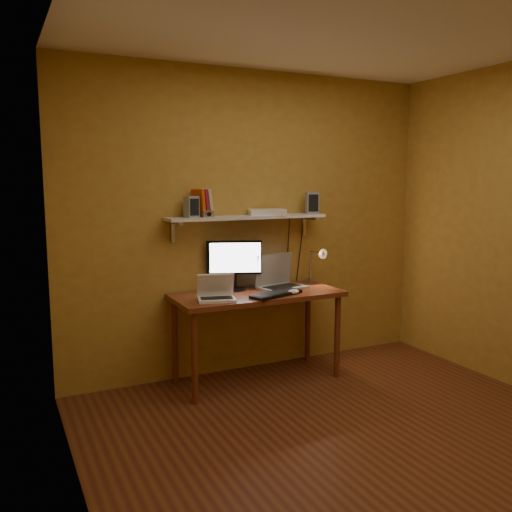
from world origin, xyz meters
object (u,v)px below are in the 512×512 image
desk (257,303)px  laptop (278,279)px  netbook (216,293)px  router (267,212)px  mouse (293,292)px  shelf_camera (208,214)px  speaker_right (312,203)px  monitor (234,262)px  keyboard (276,294)px  speaker_left (192,207)px  wall_shelf (247,218)px  desk_lamp (317,260)px

desk → laptop: bearing=21.9°
netbook → router: (0.59, 0.28, 0.59)m
mouse → shelf_camera: 0.93m
router → speaker_right: bearing=1.4°
laptop → netbook: 0.69m
monitor → mouse: bearing=-25.3°
netbook → keyboard: 0.50m
shelf_camera → router: 0.56m
netbook → speaker_left: speaker_left is taller
monitor → mouse: monitor is taller
monitor → router: bearing=19.4°
desk → laptop: (0.25, 0.10, 0.16)m
monitor → speaker_left: size_ratio=2.60×
keyboard → shelf_camera: (-0.46, 0.30, 0.64)m
mouse → laptop: bearing=87.5°
mouse → shelf_camera: (-0.61, 0.31, 0.63)m
speaker_right → wall_shelf: bearing=-161.2°
laptop → shelf_camera: 0.85m
wall_shelf → laptop: bearing=-20.1°
shelf_camera → router: shelf_camera is taller
shelf_camera → router: size_ratio=0.31×
shelf_camera → router: (0.56, 0.06, -0.00)m
netbook → desk_lamp: (1.07, 0.23, 0.15)m
mouse → speaker_right: speaker_right is taller
desk → wall_shelf: size_ratio=1.00×
monitor → desk_lamp: (0.79, -0.06, -0.03)m
mouse → shelf_camera: bearing=153.6°
netbook → desk_lamp: bearing=27.2°
desk → desk_lamp: 0.73m
desk_lamp → router: 0.65m
router → speaker_left: bearing=179.6°
netbook → speaker_left: size_ratio=1.92×
speaker_right → shelf_camera: size_ratio=2.01×
monitor → shelf_camera: 0.49m
monitor → laptop: 0.42m
laptop → netbook: bearing=-175.4°
desk_lamp → router: size_ratio=1.23×
keyboard → desk: bearing=98.2°
laptop → mouse: 0.29m
monitor → keyboard: size_ratio=0.95×
speaker_left → speaker_right: (1.13, 0.01, 0.01)m
desk_lamp → speaker_right: size_ratio=1.95×
speaker_right → laptop: bearing=-147.6°
desk → router: router is taller
monitor → desk_lamp: size_ratio=1.19×
mouse → router: 0.73m
wall_shelf → netbook: bearing=-144.1°
desk → mouse: mouse is taller
shelf_camera → desk_lamp: bearing=-0.2°
mouse → speaker_left: (-0.73, 0.37, 0.69)m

